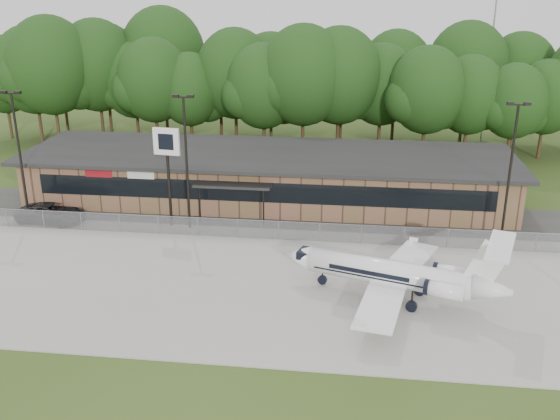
# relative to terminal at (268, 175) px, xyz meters

# --- Properties ---
(ground) EXTENTS (160.00, 160.00, 0.00)m
(ground) POSITION_rel_terminal_xyz_m (0.00, -23.94, -2.18)
(ground) COLOR #2D4418
(ground) RESTS_ON ground
(apron) EXTENTS (64.00, 18.00, 0.08)m
(apron) POSITION_rel_terminal_xyz_m (0.00, -15.94, -2.14)
(apron) COLOR #9E9B93
(apron) RESTS_ON ground
(parking_lot) EXTENTS (50.00, 9.00, 0.06)m
(parking_lot) POSITION_rel_terminal_xyz_m (0.00, -4.44, -2.15)
(parking_lot) COLOR #383835
(parking_lot) RESTS_ON ground
(terminal) EXTENTS (41.00, 11.65, 4.30)m
(terminal) POSITION_rel_terminal_xyz_m (0.00, 0.00, 0.00)
(terminal) COLOR brown
(terminal) RESTS_ON ground
(fence) EXTENTS (46.00, 0.04, 1.52)m
(fence) POSITION_rel_terminal_xyz_m (0.00, -8.94, -1.40)
(fence) COLOR gray
(fence) RESTS_ON ground
(treeline) EXTENTS (72.00, 12.00, 15.00)m
(treeline) POSITION_rel_terminal_xyz_m (0.00, 18.06, 5.32)
(treeline) COLOR #153611
(treeline) RESTS_ON ground
(radio_mast) EXTENTS (0.20, 0.20, 25.00)m
(radio_mast) POSITION_rel_terminal_xyz_m (22.00, 24.06, 10.32)
(radio_mast) COLOR gray
(radio_mast) RESTS_ON ground
(light_pole_left) EXTENTS (1.55, 0.30, 10.23)m
(light_pole_left) POSITION_rel_terminal_xyz_m (-18.00, -7.44, 3.80)
(light_pole_left) COLOR black
(light_pole_left) RESTS_ON ground
(light_pole_mid) EXTENTS (1.55, 0.30, 10.23)m
(light_pole_mid) POSITION_rel_terminal_xyz_m (-5.00, -7.44, 3.80)
(light_pole_mid) COLOR black
(light_pole_mid) RESTS_ON ground
(light_pole_right) EXTENTS (1.55, 0.30, 10.23)m
(light_pole_right) POSITION_rel_terminal_xyz_m (18.00, -7.44, 3.80)
(light_pole_right) COLOR black
(light_pole_right) RESTS_ON ground
(business_jet) EXTENTS (13.68, 12.27, 4.64)m
(business_jet) POSITION_rel_terminal_xyz_m (9.99, -17.10, -0.52)
(business_jet) COLOR white
(business_jet) RESTS_ON ground
(suv) EXTENTS (5.57, 2.93, 1.49)m
(suv) POSITION_rel_terminal_xyz_m (-16.10, -7.51, -1.43)
(suv) COLOR #313133
(suv) RESTS_ON ground
(pole_sign) EXTENTS (2.03, 0.47, 7.71)m
(pole_sign) POSITION_rel_terminal_xyz_m (-6.53, -7.14, 3.72)
(pole_sign) COLOR black
(pole_sign) RESTS_ON ground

